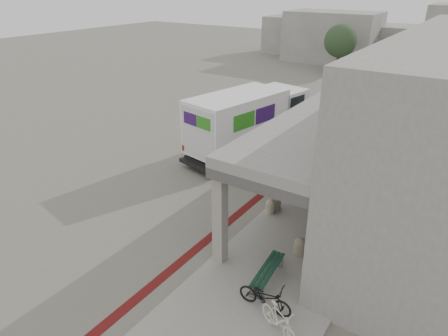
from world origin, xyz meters
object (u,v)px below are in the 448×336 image
Objects in this scene: fedex_truck at (250,121)px; bench at (268,272)px; utility_cabinet at (343,194)px; bicycle_black at (265,297)px; bicycle_cream at (279,321)px.

fedex_truck is 10.74m from bench.
utility_cabinet is (6.29, -3.00, -1.17)m from fedex_truck.
fedex_truck is at bearing 117.90° from bench.
fedex_truck reaches higher than bench.
bicycle_black is (0.14, -6.95, -0.10)m from utility_cabinet.
bicycle_cream reaches higher than bicycle_black.
fedex_truck is 11.91m from bicycle_black.
utility_cabinet is at bearing -0.42° from bicycle_black.
bench is at bearing -95.26° from utility_cabinet.
utility_cabinet is 0.65× the size of bicycle_black.
bicycle_black is at bearing -90.60° from utility_cabinet.
bicycle_cream is (0.73, -0.58, 0.02)m from bicycle_black.
utility_cabinet reaches higher than bench.
fedex_truck is 5.53× the size of bicycle_cream.
bicycle_cream reaches higher than bench.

